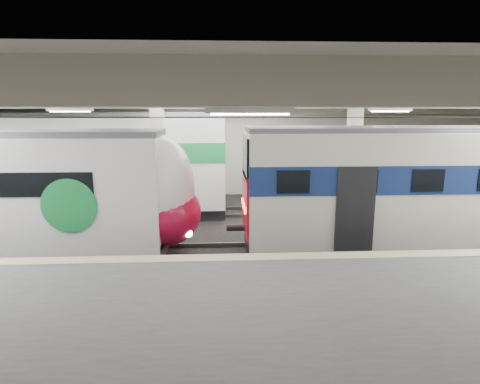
{
  "coord_description": "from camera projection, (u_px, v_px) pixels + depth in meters",
  "views": [
    {
      "loc": [
        -0.55,
        -13.32,
        4.98
      ],
      "look_at": [
        0.19,
        1.0,
        2.0
      ],
      "focal_mm": 30.0,
      "sensor_mm": 36.0,
      "label": 1
    }
  ],
  "objects": [
    {
      "name": "station_hall",
      "position": [
        238.0,
        169.0,
        11.7
      ],
      "size": [
        36.0,
        24.0,
        5.75
      ],
      "color": "black",
      "rests_on": "ground"
    },
    {
      "name": "modern_emu",
      "position": [
        16.0,
        197.0,
        13.26
      ],
      "size": [
        13.27,
        2.74,
        4.31
      ],
      "color": "white",
      "rests_on": "ground"
    },
    {
      "name": "far_train",
      "position": [
        60.0,
        164.0,
        18.53
      ],
      "size": [
        15.28,
        3.33,
        4.81
      ],
      "rotation": [
        0.0,
        0.0,
        0.01
      ],
      "color": "white",
      "rests_on": "ground"
    },
    {
      "name": "older_rer",
      "position": [
        434.0,
        187.0,
        13.94
      ],
      "size": [
        13.29,
        2.93,
        4.39
      ],
      "color": "silver",
      "rests_on": "ground"
    }
  ]
}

